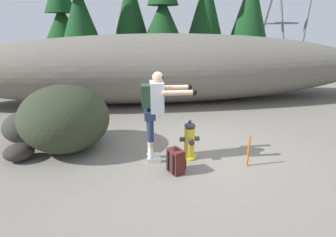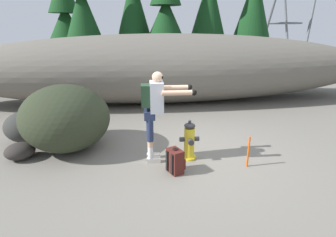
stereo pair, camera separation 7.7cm
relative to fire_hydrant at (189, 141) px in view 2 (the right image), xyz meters
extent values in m
cube|color=slate|center=(0.10, 0.16, -0.39)|extent=(56.00, 56.00, 0.04)
ellipsoid|color=#666056|center=(0.10, 4.48, 0.78)|extent=(15.05, 3.20, 2.29)
cylinder|color=yellow|center=(0.00, 0.00, -0.35)|extent=(0.27, 0.27, 0.04)
cylinder|color=yellow|center=(0.00, 0.00, -0.03)|extent=(0.20, 0.20, 0.60)
ellipsoid|color=#333338|center=(0.00, 0.00, 0.32)|extent=(0.21, 0.21, 0.10)
cylinder|color=#333338|center=(0.00, 0.00, 0.40)|extent=(0.06, 0.06, 0.05)
cylinder|color=#333338|center=(-0.15, 0.00, 0.05)|extent=(0.09, 0.09, 0.09)
cylinder|color=#333338|center=(0.15, 0.00, 0.05)|extent=(0.09, 0.09, 0.09)
cylinder|color=#333338|center=(0.00, -0.14, 0.05)|extent=(0.11, 0.09, 0.11)
cube|color=beige|center=(-0.70, 0.12, -0.32)|extent=(0.26, 0.11, 0.09)
cylinder|color=white|center=(-0.76, 0.13, -0.16)|extent=(0.10, 0.10, 0.24)
cylinder|color=#DBAD89|center=(-0.76, 0.13, 0.02)|extent=(0.10, 0.10, 0.12)
cylinder|color=#232D4C|center=(-0.76, 0.13, 0.31)|extent=(0.13, 0.13, 0.45)
cube|color=beige|center=(-0.71, -0.08, -0.32)|extent=(0.26, 0.11, 0.09)
cylinder|color=white|center=(-0.77, -0.07, -0.16)|extent=(0.10, 0.10, 0.24)
cylinder|color=#DBAD89|center=(-0.77, -0.07, 0.02)|extent=(0.10, 0.10, 0.12)
cylinder|color=#232D4C|center=(-0.77, -0.07, 0.31)|extent=(0.13, 0.13, 0.45)
cube|color=#232D4C|center=(-0.76, 0.03, 0.58)|extent=(0.21, 0.33, 0.16)
cube|color=#B7BCC6|center=(-0.63, 0.02, 0.91)|extent=(0.25, 0.37, 0.55)
cube|color=#1E3823|center=(-0.83, 0.03, 0.93)|extent=(0.17, 0.28, 0.40)
sphere|color=#DBAD89|center=(-0.61, 0.02, 1.26)|extent=(0.20, 0.20, 0.20)
cube|color=black|center=(-0.52, 0.02, 1.27)|extent=(0.02, 0.15, 0.04)
cylinder|color=#DBAD89|center=(-0.25, 0.23, 1.02)|extent=(0.58, 0.11, 0.09)
sphere|color=black|center=(0.02, 0.22, 1.02)|extent=(0.11, 0.11, 0.11)
cylinder|color=#DBAD89|center=(-0.26, -0.21, 1.02)|extent=(0.58, 0.11, 0.09)
sphere|color=black|center=(0.01, -0.22, 1.02)|extent=(0.11, 0.11, 0.11)
cube|color=#511E19|center=(-0.36, -0.50, -0.15)|extent=(0.31, 0.36, 0.44)
cube|color=#511E19|center=(-0.24, -0.44, -0.21)|extent=(0.14, 0.22, 0.20)
torus|color=black|center=(-0.36, -0.50, 0.09)|extent=(0.10, 0.10, 0.02)
cube|color=black|center=(-0.50, -0.47, -0.15)|extent=(0.05, 0.06, 0.37)
cube|color=black|center=(-0.43, -0.62, -0.15)|extent=(0.05, 0.06, 0.37)
ellipsoid|color=#2B3221|center=(-2.47, 0.80, 0.32)|extent=(2.54, 2.57, 1.38)
ellipsoid|color=#31312E|center=(-3.44, 1.30, -0.01)|extent=(1.00, 0.93, 0.72)
ellipsoid|color=#2E2A27|center=(-3.31, 0.40, -0.20)|extent=(0.72, 0.70, 0.33)
cylinder|color=#47331E|center=(-4.50, 10.87, 0.24)|extent=(0.30, 0.30, 1.20)
cone|color=#143D19|center=(-4.50, 10.87, 2.03)|extent=(2.47, 2.47, 2.39)
cylinder|color=#47331E|center=(-3.20, 8.57, 0.32)|extent=(0.24, 0.24, 1.36)
cone|color=#143D19|center=(-3.20, 8.57, 2.45)|extent=(2.04, 2.04, 2.91)
cylinder|color=#47331E|center=(-0.93, 9.40, 0.35)|extent=(0.24, 0.24, 1.43)
cone|color=#143D19|center=(-0.93, 9.40, 2.83)|extent=(1.99, 1.99, 3.54)
cylinder|color=#47331E|center=(0.54, 8.54, 0.36)|extent=(0.27, 0.27, 1.45)
cone|color=#143D19|center=(0.54, 8.54, 2.28)|extent=(2.24, 2.24, 2.39)
cylinder|color=#47331E|center=(2.69, 8.93, 0.37)|extent=(0.24, 0.24, 1.47)
cone|color=#143D19|center=(2.69, 8.93, 2.87)|extent=(2.02, 2.02, 3.54)
cylinder|color=#47331E|center=(4.86, 8.72, 0.44)|extent=(0.24, 0.24, 1.61)
cone|color=#143D19|center=(4.86, 8.72, 2.96)|extent=(2.00, 2.00, 3.43)
cylinder|color=slate|center=(9.67, 13.99, 2.37)|extent=(0.97, 0.97, 5.50)
cylinder|color=slate|center=(7.00, 13.99, 2.37)|extent=(0.97, 0.97, 5.50)
cylinder|color=slate|center=(9.67, 11.31, 2.37)|extent=(0.97, 0.97, 5.50)
cylinder|color=slate|center=(7.00, 11.31, 2.37)|extent=(0.97, 0.97, 5.50)
torus|color=slate|center=(8.33, 12.65, 2.37)|extent=(2.89, 2.89, 0.10)
cylinder|color=#E55914|center=(1.01, -0.45, -0.07)|extent=(0.04, 0.04, 0.60)
camera|label=1|loc=(-1.09, -4.71, 2.10)|focal=28.74mm
camera|label=2|loc=(-1.01, -4.72, 2.10)|focal=28.74mm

